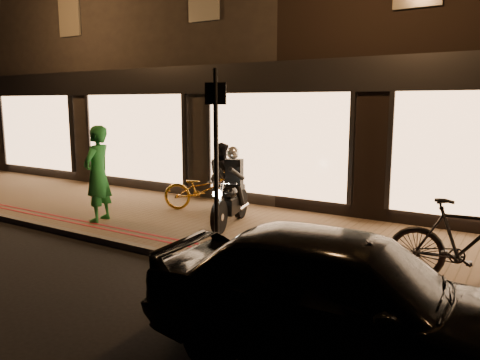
# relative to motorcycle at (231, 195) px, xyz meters

# --- Properties ---
(ground) EXTENTS (90.00, 90.00, 0.00)m
(ground) POSITION_rel_motorcycle_xyz_m (-0.01, -2.09, -0.73)
(ground) COLOR black
(ground) RESTS_ON ground
(sidewalk) EXTENTS (50.00, 4.00, 0.12)m
(sidewalk) POSITION_rel_motorcycle_xyz_m (-0.01, -0.09, -0.67)
(sidewalk) COLOR brown
(sidewalk) RESTS_ON ground
(kerb_stone) EXTENTS (50.00, 0.14, 0.12)m
(kerb_stone) POSITION_rel_motorcycle_xyz_m (-0.01, -2.04, -0.67)
(kerb_stone) COLOR #59544C
(kerb_stone) RESTS_ON ground
(red_kerb_lines) EXTENTS (50.00, 0.26, 0.01)m
(red_kerb_lines) POSITION_rel_motorcycle_xyz_m (-0.01, -1.54, -0.61)
(red_kerb_lines) COLOR maroon
(red_kerb_lines) RESTS_ON sidewalk
(building_row) EXTENTS (48.00, 10.11, 8.50)m
(building_row) POSITION_rel_motorcycle_xyz_m (-0.01, 6.90, 3.51)
(building_row) COLOR black
(building_row) RESTS_ON ground
(motorcycle) EXTENTS (0.72, 1.91, 1.59)m
(motorcycle) POSITION_rel_motorcycle_xyz_m (0.00, 0.00, 0.00)
(motorcycle) COLOR black
(motorcycle) RESTS_ON sidewalk
(sign_post) EXTENTS (0.34, 0.15, 3.00)m
(sign_post) POSITION_rel_motorcycle_xyz_m (0.70, -1.52, 1.06)
(sign_post) COLOR black
(sign_post) RESTS_ON sidewalk
(bicycle_gold) EXTENTS (1.92, 1.33, 0.96)m
(bicycle_gold) POSITION_rel_motorcycle_xyz_m (-1.27, 0.73, -0.14)
(bicycle_gold) COLOR #C58522
(bicycle_gold) RESTS_ON sidewalk
(bicycle_dark) EXTENTS (2.03, 0.81, 1.19)m
(bicycle_dark) POSITION_rel_motorcycle_xyz_m (4.43, -1.04, -0.02)
(bicycle_dark) COLOR black
(bicycle_dark) RESTS_ON sidewalk
(person_green) EXTENTS (0.64, 0.82, 2.00)m
(person_green) POSITION_rel_motorcycle_xyz_m (-2.51, -1.22, 0.39)
(person_green) COLOR #217D34
(person_green) RESTS_ON sidewalk
(person_dark) EXTENTS (0.95, 0.93, 1.54)m
(person_dark) POSITION_rel_motorcycle_xyz_m (-1.06, 1.24, 0.15)
(person_dark) COLOR black
(person_dark) RESTS_ON sidewalk
(parked_car) EXTENTS (4.20, 1.89, 1.40)m
(parked_car) POSITION_rel_motorcycle_xyz_m (3.66, -3.53, -0.04)
(parked_car) COLOR black
(parked_car) RESTS_ON ground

